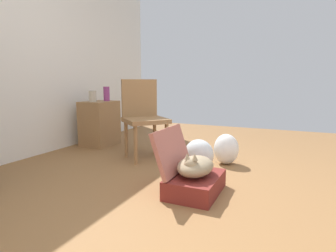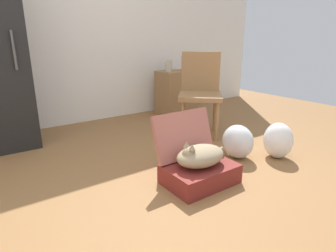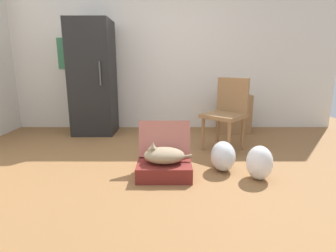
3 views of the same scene
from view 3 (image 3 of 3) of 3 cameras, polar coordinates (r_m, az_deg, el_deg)
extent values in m
plane|color=olive|center=(2.69, -5.79, -11.06)|extent=(7.68, 7.68, 0.00)
cube|color=silver|center=(4.71, -3.26, 15.52)|extent=(6.40, 0.12, 2.60)
cube|color=#387D55|center=(4.92, -20.28, 14.60)|extent=(0.44, 0.02, 0.51)
cube|color=#AD5E7B|center=(4.77, -14.29, 11.56)|extent=(0.25, 0.02, 0.52)
cube|color=maroon|center=(2.65, -0.65, -9.53)|extent=(0.54, 0.38, 0.15)
cube|color=#B26356|center=(2.76, -0.60, -2.81)|extent=(0.54, 0.16, 0.38)
ellipsoid|color=#998466|center=(2.60, -0.66, -6.42)|extent=(0.41, 0.28, 0.15)
sphere|color=#998466|center=(2.59, -3.14, -5.60)|extent=(0.11, 0.11, 0.11)
cone|color=#998466|center=(2.54, -3.20, -4.35)|extent=(0.05, 0.05, 0.05)
cone|color=#998466|center=(2.60, -3.12, -3.95)|extent=(0.05, 0.05, 0.05)
cylinder|color=#998466|center=(2.65, 3.32, -6.82)|extent=(0.20, 0.03, 0.07)
ellipsoid|color=silver|center=(2.84, 12.07, -6.46)|extent=(0.26, 0.31, 0.32)
ellipsoid|color=white|center=(2.73, 19.47, -7.57)|extent=(0.25, 0.28, 0.34)
cube|color=black|center=(4.41, -15.81, 9.92)|extent=(0.65, 0.59, 1.78)
cylinder|color=#4C4C4C|center=(4.05, -14.42, 11.03)|extent=(0.02, 0.02, 0.35)
cube|color=olive|center=(4.49, 14.31, 2.67)|extent=(0.50, 0.38, 0.63)
cylinder|color=#B7AD99|center=(4.42, 12.98, 7.73)|extent=(0.10, 0.10, 0.15)
cylinder|color=#8C387A|center=(4.43, 16.34, 7.90)|extent=(0.09, 0.09, 0.21)
cylinder|color=olive|center=(3.45, 7.82, -1.78)|extent=(0.04, 0.04, 0.44)
cylinder|color=olive|center=(3.27, 13.27, -2.86)|extent=(0.04, 0.04, 0.44)
cylinder|color=olive|center=(3.76, 10.97, -0.68)|extent=(0.04, 0.04, 0.44)
cylinder|color=olive|center=(3.59, 16.10, -1.60)|extent=(0.04, 0.04, 0.44)
cube|color=olive|center=(3.46, 12.23, 2.20)|extent=(0.66, 0.66, 0.05)
cube|color=olive|center=(3.61, 14.06, 6.58)|extent=(0.36, 0.32, 0.45)
camera|label=1|loc=(2.75, -49.99, 4.37)|focal=29.66mm
camera|label=2|loc=(1.69, -55.46, 7.08)|focal=30.22mm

